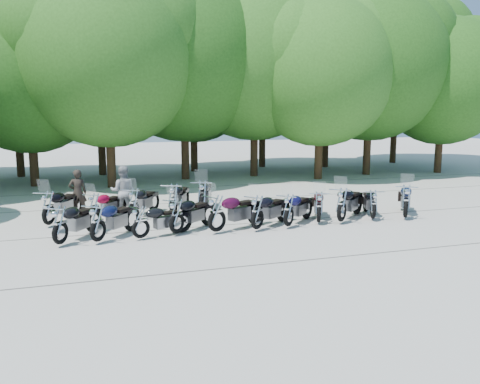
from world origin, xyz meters
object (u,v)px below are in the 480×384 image
object	(u,v)px
rider_1	(123,191)
motorcycle_7	(319,206)
motorcycle_12	(95,207)
motorcycle_15	(202,196)
motorcycle_0	(60,224)
motorcycle_5	(257,211)
motorcycle_4	(217,212)
motorcycle_14	(173,199)
motorcycle_2	(141,221)
motorcycle_8	(342,204)
motorcycle_6	(289,209)
motorcycle_13	(134,203)
motorcycle_1	(98,222)
motorcycle_3	(177,215)
motorcycle_10	(406,200)
motorcycle_9	(373,203)
motorcycle_11	(48,207)
rider_0	(78,193)

from	to	relation	value
rider_1	motorcycle_7	bearing A→B (deg)	163.83
motorcycle_12	motorcycle_15	bearing A→B (deg)	-137.73
motorcycle_0	motorcycle_5	bearing A→B (deg)	-145.33
motorcycle_4	motorcycle_14	xyz separation A→B (m)	(-0.88, 2.64, 0.02)
motorcycle_2	motorcycle_4	size ratio (longest dim) A/B	0.84
motorcycle_4	motorcycle_5	bearing A→B (deg)	-117.87
motorcycle_12	motorcycle_15	distance (m)	3.80
motorcycle_7	motorcycle_8	world-z (taller)	motorcycle_8
motorcycle_6	motorcycle_7	world-z (taller)	motorcycle_6
motorcycle_6	motorcycle_2	bearing A→B (deg)	47.54
motorcycle_13	motorcycle_1	bearing A→B (deg)	96.87
motorcycle_3	motorcycle_12	size ratio (longest dim) A/B	1.09
motorcycle_10	motorcycle_13	world-z (taller)	motorcycle_10
motorcycle_5	motorcycle_9	size ratio (longest dim) A/B	1.07
motorcycle_0	motorcycle_12	xyz separation A→B (m)	(1.04, 2.68, -0.07)
motorcycle_11	rider_1	size ratio (longest dim) A/B	1.30
motorcycle_5	motorcycle_11	size ratio (longest dim) A/B	0.96
motorcycle_10	motorcycle_14	size ratio (longest dim) A/B	0.98
motorcycle_8	rider_1	xyz separation A→B (m)	(-6.95, 3.52, 0.23)
motorcycle_3	motorcycle_4	size ratio (longest dim) A/B	0.93
motorcycle_8	motorcycle_10	bearing A→B (deg)	-134.89
motorcycle_5	rider_0	bearing A→B (deg)	14.71
motorcycle_2	motorcycle_10	xyz separation A→B (m)	(9.23, 0.02, 0.12)
motorcycle_10	motorcycle_12	size ratio (longest dim) A/B	1.18
motorcycle_4	motorcycle_15	world-z (taller)	motorcycle_15
motorcycle_6	motorcycle_9	bearing A→B (deg)	-130.57
motorcycle_4	motorcycle_12	distance (m)	4.43
motorcycle_1	rider_1	bearing A→B (deg)	-65.09
motorcycle_10	rider_0	xyz separation A→B (m)	(-10.98, 4.14, 0.16)
motorcycle_5	motorcycle_9	xyz separation A→B (m)	(4.37, 0.23, -0.04)
motorcycle_14	motorcycle_9	bearing A→B (deg)	-175.92
motorcycle_8	motorcycle_13	xyz separation A→B (m)	(-6.66, 2.61, -0.05)
motorcycle_12	rider_1	size ratio (longest dim) A/B	1.14
motorcycle_12	rider_0	size ratio (longest dim) A/B	1.22
motorcycle_9	motorcycle_13	xyz separation A→B (m)	(-7.94, 2.52, 0.04)
motorcycle_2	motorcycle_8	bearing A→B (deg)	-110.82
motorcycle_15	motorcycle_3	bearing A→B (deg)	82.46
motorcycle_8	motorcycle_6	bearing A→B (deg)	49.53
motorcycle_14	rider_0	world-z (taller)	rider_0
motorcycle_1	motorcycle_3	world-z (taller)	motorcycle_1
motorcycle_1	motorcycle_7	bearing A→B (deg)	-136.80
motorcycle_7	motorcycle_1	bearing A→B (deg)	27.78
motorcycle_2	motorcycle_12	world-z (taller)	motorcycle_12
motorcycle_7	motorcycle_9	world-z (taller)	motorcycle_7
motorcycle_12	motorcycle_5	bearing A→B (deg)	-170.02
motorcycle_0	motorcycle_13	size ratio (longest dim) A/B	1.02
motorcycle_12	motorcycle_15	size ratio (longest dim) A/B	0.82
motorcycle_0	rider_0	world-z (taller)	rider_0
motorcycle_5	motorcycle_10	xyz separation A→B (m)	(5.56, 0.03, 0.04)
motorcycle_13	motorcycle_14	world-z (taller)	motorcycle_14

